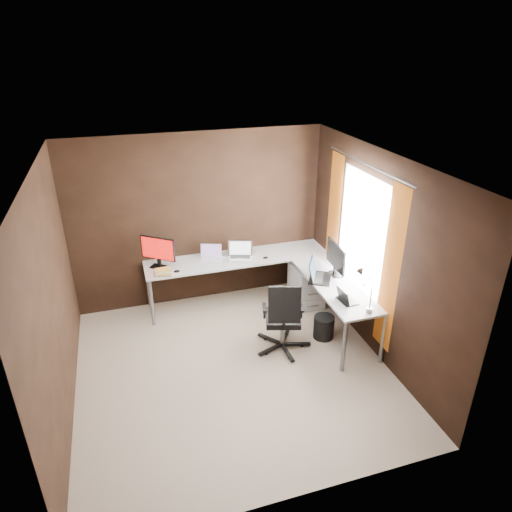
{
  "coord_description": "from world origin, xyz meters",
  "views": [
    {
      "loc": [
        -1.02,
        -4.24,
        3.62
      ],
      "look_at": [
        0.59,
        0.95,
        0.99
      ],
      "focal_mm": 32.0,
      "sensor_mm": 36.0,
      "label": 1
    }
  ],
  "objects_px": {
    "monitor_left": "(158,251)",
    "laptop_black_big": "(317,275)",
    "office_chair": "(283,329)",
    "monitor_right": "(336,257)",
    "laptop_white": "(211,256)",
    "drawer_pedestal": "(307,285)",
    "wastebasket": "(324,327)",
    "desk_lamp": "(364,285)",
    "laptop_black_small": "(346,299)",
    "book_stack": "(163,272)",
    "laptop_silver": "(240,254)"
  },
  "relations": [
    {
      "from": "monitor_left",
      "to": "book_stack",
      "type": "xyz_separation_m",
      "value": [
        0.02,
        -0.24,
        -0.22
      ]
    },
    {
      "from": "monitor_right",
      "to": "laptop_black_small",
      "type": "xyz_separation_m",
      "value": [
        -0.18,
        -0.67,
        -0.22
      ]
    },
    {
      "from": "laptop_silver",
      "to": "desk_lamp",
      "type": "relative_size",
      "value": 0.76
    },
    {
      "from": "drawer_pedestal",
      "to": "laptop_white",
      "type": "relative_size",
      "value": 1.69
    },
    {
      "from": "monitor_left",
      "to": "desk_lamp",
      "type": "height_order",
      "value": "desk_lamp"
    },
    {
      "from": "monitor_left",
      "to": "office_chair",
      "type": "distance_m",
      "value": 2.01
    },
    {
      "from": "monitor_left",
      "to": "office_chair",
      "type": "relative_size",
      "value": 0.45
    },
    {
      "from": "drawer_pedestal",
      "to": "monitor_left",
      "type": "bearing_deg",
      "value": 169.37
    },
    {
      "from": "laptop_black_big",
      "to": "book_stack",
      "type": "height_order",
      "value": "laptop_black_big"
    },
    {
      "from": "laptop_white",
      "to": "laptop_black_big",
      "type": "bearing_deg",
      "value": -20.12
    },
    {
      "from": "drawer_pedestal",
      "to": "laptop_white",
      "type": "height_order",
      "value": "laptop_white"
    },
    {
      "from": "laptop_black_big",
      "to": "office_chair",
      "type": "relative_size",
      "value": 0.48
    },
    {
      "from": "laptop_white",
      "to": "laptop_black_small",
      "type": "distance_m",
      "value": 2.09
    },
    {
      "from": "laptop_black_small",
      "to": "desk_lamp",
      "type": "height_order",
      "value": "desk_lamp"
    },
    {
      "from": "laptop_black_small",
      "to": "wastebasket",
      "type": "bearing_deg",
      "value": 9.41
    },
    {
      "from": "monitor_right",
      "to": "laptop_black_big",
      "type": "relative_size",
      "value": 1.16
    },
    {
      "from": "desk_lamp",
      "to": "monitor_left",
      "type": "bearing_deg",
      "value": 121.31
    },
    {
      "from": "laptop_silver",
      "to": "desk_lamp",
      "type": "xyz_separation_m",
      "value": [
        0.98,
        -1.78,
        0.29
      ]
    },
    {
      "from": "laptop_black_big",
      "to": "monitor_right",
      "type": "bearing_deg",
      "value": -53.71
    },
    {
      "from": "wastebasket",
      "to": "laptop_white",
      "type": "bearing_deg",
      "value": 133.29
    },
    {
      "from": "drawer_pedestal",
      "to": "laptop_black_small",
      "type": "xyz_separation_m",
      "value": [
        -0.03,
        -1.21,
        0.47
      ]
    },
    {
      "from": "laptop_silver",
      "to": "desk_lamp",
      "type": "distance_m",
      "value": 2.05
    },
    {
      "from": "laptop_silver",
      "to": "office_chair",
      "type": "xyz_separation_m",
      "value": [
        0.19,
        -1.28,
        -0.49
      ]
    },
    {
      "from": "drawer_pedestal",
      "to": "laptop_white",
      "type": "distance_m",
      "value": 1.47
    },
    {
      "from": "monitor_left",
      "to": "laptop_white",
      "type": "bearing_deg",
      "value": 39.7
    },
    {
      "from": "laptop_white",
      "to": "monitor_left",
      "type": "bearing_deg",
      "value": -158.34
    },
    {
      "from": "desk_lamp",
      "to": "wastebasket",
      "type": "height_order",
      "value": "desk_lamp"
    },
    {
      "from": "laptop_black_small",
      "to": "desk_lamp",
      "type": "xyz_separation_m",
      "value": [
        0.09,
        -0.23,
        0.3
      ]
    },
    {
      "from": "laptop_white",
      "to": "laptop_black_big",
      "type": "distance_m",
      "value": 1.57
    },
    {
      "from": "laptop_black_small",
      "to": "monitor_right",
      "type": "bearing_deg",
      "value": -20.35
    },
    {
      "from": "desk_lamp",
      "to": "office_chair",
      "type": "bearing_deg",
      "value": 129.57
    },
    {
      "from": "desk_lamp",
      "to": "office_chair",
      "type": "relative_size",
      "value": 0.55
    },
    {
      "from": "monitor_left",
      "to": "laptop_black_big",
      "type": "xyz_separation_m",
      "value": [
        1.95,
        -0.96,
        -0.19
      ]
    },
    {
      "from": "wastebasket",
      "to": "laptop_black_big",
      "type": "bearing_deg",
      "value": 89.98
    },
    {
      "from": "book_stack",
      "to": "laptop_silver",
      "type": "bearing_deg",
      "value": 9.57
    },
    {
      "from": "wastebasket",
      "to": "desk_lamp",
      "type": "bearing_deg",
      "value": -72.6
    },
    {
      "from": "laptop_black_big",
      "to": "monitor_left",
      "type": "bearing_deg",
      "value": 93.55
    },
    {
      "from": "drawer_pedestal",
      "to": "laptop_silver",
      "type": "xyz_separation_m",
      "value": [
        -0.92,
        0.34,
        0.48
      ]
    },
    {
      "from": "monitor_left",
      "to": "book_stack",
      "type": "distance_m",
      "value": 0.32
    },
    {
      "from": "office_chair",
      "to": "drawer_pedestal",
      "type": "bearing_deg",
      "value": 68.95
    },
    {
      "from": "laptop_black_small",
      "to": "book_stack",
      "type": "bearing_deg",
      "value": 50.92
    },
    {
      "from": "laptop_silver",
      "to": "laptop_black_big",
      "type": "relative_size",
      "value": 0.86
    },
    {
      "from": "book_stack",
      "to": "wastebasket",
      "type": "height_order",
      "value": "book_stack"
    },
    {
      "from": "monitor_left",
      "to": "laptop_black_big",
      "type": "bearing_deg",
      "value": 10.93
    },
    {
      "from": "drawer_pedestal",
      "to": "wastebasket",
      "type": "height_order",
      "value": "drawer_pedestal"
    },
    {
      "from": "monitor_right",
      "to": "laptop_black_small",
      "type": "height_order",
      "value": "monitor_right"
    },
    {
      "from": "monitor_right",
      "to": "wastebasket",
      "type": "bearing_deg",
      "value": 143.66
    },
    {
      "from": "monitor_left",
      "to": "monitor_right",
      "type": "bearing_deg",
      "value": 14.42
    },
    {
      "from": "monitor_left",
      "to": "monitor_right",
      "type": "relative_size",
      "value": 0.81
    },
    {
      "from": "monitor_right",
      "to": "desk_lamp",
      "type": "distance_m",
      "value": 0.9
    }
  ]
}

